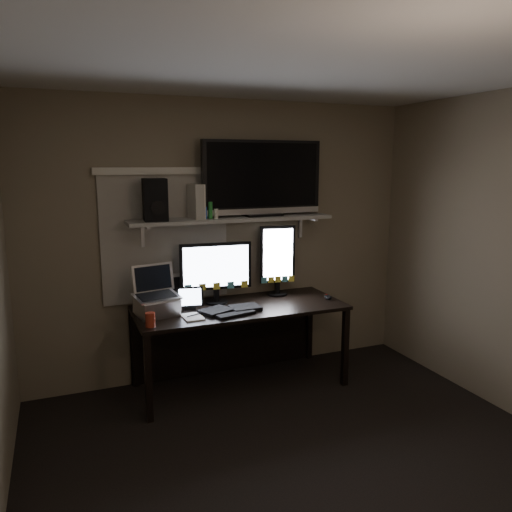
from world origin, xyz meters
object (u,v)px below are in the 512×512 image
monitor_landscape (216,272)px  tv (262,178)px  speaker (155,200)px  game_console (196,201)px  monitor_portrait (277,260)px  mouse (328,297)px  desk (235,321)px  tablet (190,298)px  laptop (156,292)px  cup (150,320)px  keyboard (231,310)px

monitor_landscape → tv: 0.93m
monitor_landscape → speaker: bearing=-177.2°
game_console → tv: bearing=-7.7°
monitor_portrait → speaker: 1.26m
mouse → desk: bearing=178.3°
mouse → tablet: size_ratio=0.46×
mouse → tablet: bearing=-174.2°
laptop → speaker: 0.75m
tv → speaker: size_ratio=3.23×
desk → monitor_landscape: bearing=165.4°
tablet → game_console: bearing=62.7°
monitor_landscape → tv: (0.45, 0.04, 0.81)m
tv → speaker: (-0.96, -0.02, -0.16)m
monitor_landscape → tablet: monitor_landscape is taller
tv → speaker: bearing=-179.5°
desk → cup: bearing=-154.5°
tablet → keyboard: bearing=-22.4°
tablet → cup: bearing=-130.6°
desk → monitor_portrait: size_ratio=2.72×
monitor_portrait → cup: 1.39m
monitor_landscape → laptop: monitor_landscape is taller
keyboard → tv: tv is taller
mouse → tv: bearing=163.1°
monitor_portrait → tablet: bearing=-162.8°
desk → mouse: mouse is taller
monitor_landscape → mouse: size_ratio=6.16×
laptop → monitor_portrait: bearing=-1.3°
laptop → speaker: size_ratio=1.15×
tablet → laptop: 0.31m
keyboard → mouse: 0.94m
desk → tv: tv is taller
mouse → cup: size_ratio=0.94×
keyboard → cup: (-0.69, -0.15, 0.04)m
monitor_landscape → cup: size_ratio=5.77×
cup → tablet: bearing=40.4°
mouse → cup: (-1.63, -0.17, 0.04)m
keyboard → speaker: size_ratio=1.50×
cup → game_console: bearing=44.2°
tablet → laptop: bearing=-158.3°
desk → tablet: (-0.43, -0.06, 0.27)m
monitor_landscape → monitor_portrait: (0.61, 0.06, 0.05)m
monitor_portrait → laptop: size_ratio=1.68×
desk → tv: bearing=16.3°
keyboard → speaker: bearing=138.1°
desk → tablet: 0.51m
mouse → speaker: size_ratio=0.30×
laptop → tv: bearing=-0.4°
desk → keyboard: (-0.12, -0.24, 0.19)m
laptop → speaker: (0.05, 0.18, 0.72)m
monitor_portrait → game_console: (-0.76, 0.01, 0.56)m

